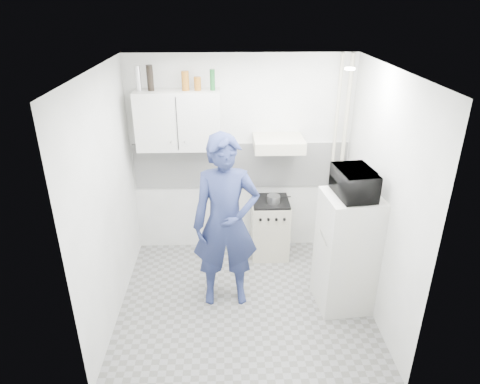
{
  "coord_description": "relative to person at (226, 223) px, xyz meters",
  "views": [
    {
      "loc": [
        -0.19,
        -3.93,
        3.21
      ],
      "look_at": [
        -0.04,
        0.3,
        1.25
      ],
      "focal_mm": 32.0,
      "sensor_mm": 36.0,
      "label": 1
    }
  ],
  "objects": [
    {
      "name": "floor",
      "position": [
        0.2,
        -0.08,
        -0.99
      ],
      "size": [
        2.8,
        2.8,
        0.0
      ],
      "primitive_type": "plane",
      "color": "gray",
      "rests_on": "ground"
    },
    {
      "name": "ceiling",
      "position": [
        0.2,
        -0.08,
        1.61
      ],
      "size": [
        2.8,
        2.8,
        0.0
      ],
      "primitive_type": "plane",
      "color": "white",
      "rests_on": "wall_back"
    },
    {
      "name": "wall_back",
      "position": [
        0.2,
        1.17,
        0.31
      ],
      "size": [
        2.8,
        0.0,
        2.8
      ],
      "primitive_type": "plane",
      "rotation": [
        1.57,
        0.0,
        0.0
      ],
      "color": "white",
      "rests_on": "floor"
    },
    {
      "name": "wall_left",
      "position": [
        -1.2,
        -0.08,
        0.31
      ],
      "size": [
        0.0,
        2.6,
        2.6
      ],
      "primitive_type": "plane",
      "rotation": [
        1.57,
        0.0,
        1.57
      ],
      "color": "white",
      "rests_on": "floor"
    },
    {
      "name": "wall_right",
      "position": [
        1.6,
        -0.08,
        0.31
      ],
      "size": [
        0.0,
        2.6,
        2.6
      ],
      "primitive_type": "plane",
      "rotation": [
        1.57,
        0.0,
        -1.57
      ],
      "color": "white",
      "rests_on": "floor"
    },
    {
      "name": "person",
      "position": [
        0.0,
        0.0,
        0.0
      ],
      "size": [
        0.74,
        0.51,
        1.97
      ],
      "primitive_type": "imported",
      "rotation": [
        0.0,
        0.0,
        0.05
      ],
      "color": "navy",
      "rests_on": "floor"
    },
    {
      "name": "stove",
      "position": [
        0.58,
        0.92,
        -0.6
      ],
      "size": [
        0.48,
        0.48,
        0.77
      ],
      "primitive_type": "cube",
      "color": "beige",
      "rests_on": "floor"
    },
    {
      "name": "fridge",
      "position": [
        1.3,
        -0.12,
        -0.31
      ],
      "size": [
        0.61,
        0.61,
        1.35
      ],
      "primitive_type": "cube",
      "rotation": [
        0.0,
        0.0,
        0.1
      ],
      "color": "beige",
      "rests_on": "floor"
    },
    {
      "name": "stove_top",
      "position": [
        0.58,
        0.92,
        -0.2
      ],
      "size": [
        0.46,
        0.46,
        0.03
      ],
      "primitive_type": "cube",
      "color": "black",
      "rests_on": "stove"
    },
    {
      "name": "saucepan",
      "position": [
        0.61,
        0.87,
        -0.14
      ],
      "size": [
        0.17,
        0.17,
        0.09
      ],
      "primitive_type": "cylinder",
      "color": "silver",
      "rests_on": "stove_top"
    },
    {
      "name": "microwave",
      "position": [
        1.3,
        -0.12,
        0.51
      ],
      "size": [
        0.55,
        0.41,
        0.29
      ],
      "primitive_type": "imported",
      "rotation": [
        0.0,
        0.0,
        1.69
      ],
      "color": "black",
      "rests_on": "fridge"
    },
    {
      "name": "bottle_a",
      "position": [
        -0.98,
        1.0,
        1.35
      ],
      "size": [
        0.06,
        0.06,
        0.28
      ],
      "primitive_type": "cylinder",
      "color": "silver",
      "rests_on": "upper_cabinet"
    },
    {
      "name": "bottle_b",
      "position": [
        -0.84,
        1.0,
        1.36
      ],
      "size": [
        0.07,
        0.07,
        0.29
      ],
      "primitive_type": "cylinder",
      "color": "black",
      "rests_on": "upper_cabinet"
    },
    {
      "name": "canister_a",
      "position": [
        -0.44,
        1.0,
        1.32
      ],
      "size": [
        0.09,
        0.09,
        0.22
      ],
      "primitive_type": "cylinder",
      "color": "brown",
      "rests_on": "upper_cabinet"
    },
    {
      "name": "canister_b",
      "position": [
        -0.3,
        1.0,
        1.29
      ],
      "size": [
        0.08,
        0.08,
        0.16
      ],
      "primitive_type": "cylinder",
      "color": "brown",
      "rests_on": "upper_cabinet"
    },
    {
      "name": "bottle_e",
      "position": [
        -0.13,
        1.0,
        1.33
      ],
      "size": [
        0.06,
        0.06,
        0.24
      ],
      "primitive_type": "cylinder",
      "color": "#144C1E",
      "rests_on": "upper_cabinet"
    },
    {
      "name": "upper_cabinet",
      "position": [
        -0.55,
        1.0,
        0.86
      ],
      "size": [
        1.0,
        0.35,
        0.7
      ],
      "primitive_type": "cube",
      "color": "beige",
      "rests_on": "wall_back"
    },
    {
      "name": "range_hood",
      "position": [
        0.65,
        0.92,
        0.58
      ],
      "size": [
        0.6,
        0.5,
        0.14
      ],
      "primitive_type": "cube",
      "color": "beige",
      "rests_on": "wall_back"
    },
    {
      "name": "backsplash",
      "position": [
        0.2,
        1.16,
        0.21
      ],
      "size": [
        2.74,
        0.03,
        0.6
      ],
      "primitive_type": "cube",
      "color": "white",
      "rests_on": "wall_back"
    },
    {
      "name": "pipe_a",
      "position": [
        1.5,
        1.09,
        0.31
      ],
      "size": [
        0.05,
        0.05,
        2.6
      ],
      "primitive_type": "cylinder",
      "color": "beige",
      "rests_on": "floor"
    },
    {
      "name": "pipe_b",
      "position": [
        1.38,
        1.09,
        0.31
      ],
      "size": [
        0.04,
        0.04,
        2.6
      ],
      "primitive_type": "cylinder",
      "color": "beige",
      "rests_on": "floor"
    },
    {
      "name": "ceiling_spot_fixture",
      "position": [
        1.2,
        0.12,
        1.58
      ],
      "size": [
        0.1,
        0.1,
        0.02
      ],
      "primitive_type": "cylinder",
      "color": "white",
      "rests_on": "ceiling"
    }
  ]
}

